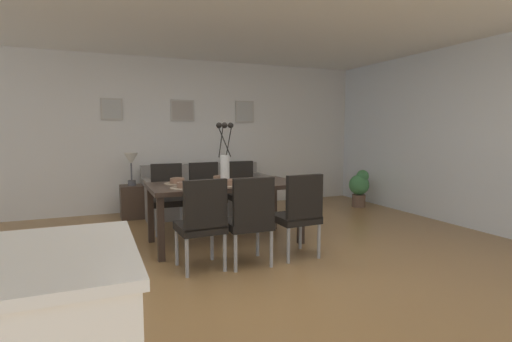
{
  "coord_description": "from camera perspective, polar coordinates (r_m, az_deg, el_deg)",
  "views": [
    {
      "loc": [
        -1.26,
        -3.59,
        1.38
      ],
      "look_at": [
        0.67,
        0.99,
        0.86
      ],
      "focal_mm": 27.29,
      "sensor_mm": 36.0,
      "label": 1
    }
  ],
  "objects": [
    {
      "name": "placemat_far_left",
      "position": [
        4.55,
        -3.77,
        -2.08
      ],
      "size": [
        0.32,
        0.32,
        0.01
      ],
      "primitive_type": "cylinder",
      "color": "#7F705B",
      "rests_on": "dining_table"
    },
    {
      "name": "dining_chair_near_right",
      "position": [
        5.46,
        -12.77,
        -3.32
      ],
      "size": [
        0.46,
        0.46,
        0.92
      ],
      "color": "black",
      "rests_on": "ground"
    },
    {
      "name": "placemat_near_left",
      "position": [
        4.4,
        -10.43,
        -2.44
      ],
      "size": [
        0.32,
        0.32,
        0.01
      ],
      "primitive_type": "cylinder",
      "color": "#7F705B",
      "rests_on": "dining_table"
    },
    {
      "name": "table_lamp",
      "position": [
        6.36,
        -17.84,
        1.31
      ],
      "size": [
        0.22,
        0.22,
        0.51
      ],
      "color": "#4C4C51",
      "rests_on": "side_table"
    },
    {
      "name": "ground_plane",
      "position": [
        4.05,
        -3.38,
        -13.97
      ],
      "size": [
        9.0,
        9.0,
        0.0
      ],
      "primitive_type": "plane",
      "color": "olive"
    },
    {
      "name": "sofa",
      "position": [
        6.61,
        -7.36,
        -3.64
      ],
      "size": [
        2.04,
        0.84,
        0.8
      ],
      "color": "gray",
      "rests_on": "ground"
    },
    {
      "name": "centerpiece_vase",
      "position": [
        4.71,
        -4.59,
        1.62
      ],
      "size": [
        0.21,
        0.23,
        0.73
      ],
      "color": "silver",
      "rests_on": "dining_table"
    },
    {
      "name": "potted_plant",
      "position": [
        7.26,
        14.93,
        -2.19
      ],
      "size": [
        0.36,
        0.36,
        0.67
      ],
      "color": "brown",
      "rests_on": "ground"
    },
    {
      "name": "framed_picture_right",
      "position": [
        7.27,
        -1.67,
        8.68
      ],
      "size": [
        0.35,
        0.03,
        0.39
      ],
      "color": "#B2ADA3"
    },
    {
      "name": "side_window_wall",
      "position": [
        6.33,
        28.16,
        4.56
      ],
      "size": [
        0.1,
        6.3,
        2.6
      ],
      "primitive_type": "cube",
      "color": "white",
      "rests_on": "ground"
    },
    {
      "name": "bowl_far_left",
      "position": [
        4.54,
        -3.77,
        -1.62
      ],
      "size": [
        0.17,
        0.17,
        0.07
      ],
      "color": "brown",
      "rests_on": "dining_table"
    },
    {
      "name": "dining_chair_mid_right",
      "position": [
        5.74,
        -2.09,
        -2.72
      ],
      "size": [
        0.45,
        0.45,
        0.92
      ],
      "color": "black",
      "rests_on": "ground"
    },
    {
      "name": "side_table",
      "position": [
        6.43,
        -17.66,
        -4.32
      ],
      "size": [
        0.36,
        0.36,
        0.52
      ],
      "primitive_type": "cube",
      "color": "#3D2D23",
      "rests_on": "ground"
    },
    {
      "name": "dining_chair_near_left",
      "position": [
        3.85,
        -7.89,
        -7.11
      ],
      "size": [
        0.46,
        0.46,
        0.92
      ],
      "color": "black",
      "rests_on": "ground"
    },
    {
      "name": "dining_table",
      "position": [
        4.75,
        -4.55,
        -2.74
      ],
      "size": [
        1.8,
        0.89,
        0.74
      ],
      "color": "#33261E",
      "rests_on": "ground"
    },
    {
      "name": "bowl_far_right",
      "position": [
        4.92,
        -5.3,
        -1.04
      ],
      "size": [
        0.17,
        0.17,
        0.07
      ],
      "color": "brown",
      "rests_on": "dining_table"
    },
    {
      "name": "bowl_near_right",
      "position": [
        4.79,
        -11.47,
        -1.33
      ],
      "size": [
        0.17,
        0.17,
        0.07
      ],
      "color": "brown",
      "rests_on": "dining_table"
    },
    {
      "name": "dining_chair_mid_left",
      "position": [
        4.23,
        6.28,
        -5.91
      ],
      "size": [
        0.46,
        0.46,
        0.92
      ],
      "color": "black",
      "rests_on": "ground"
    },
    {
      "name": "dining_chair_far_right",
      "position": [
        5.58,
        -7.31,
        -3.02
      ],
      "size": [
        0.45,
        0.45,
        0.92
      ],
      "color": "black",
      "rests_on": "ground"
    },
    {
      "name": "placemat_near_right",
      "position": [
        4.79,
        -11.47,
        -1.78
      ],
      "size": [
        0.32,
        0.32,
        0.01
      ],
      "primitive_type": "cylinder",
      "color": "#7F705B",
      "rests_on": "dining_table"
    },
    {
      "name": "framed_picture_left",
      "position": [
        6.78,
        -20.4,
        8.5
      ],
      "size": [
        0.34,
        0.03,
        0.35
      ],
      "color": "#B2ADA3"
    },
    {
      "name": "framed_picture_center",
      "position": [
        6.93,
        -10.72,
        8.71
      ],
      "size": [
        0.41,
        0.03,
        0.37
      ],
      "color": "#B2ADA3"
    },
    {
      "name": "placemat_far_right",
      "position": [
        4.93,
        -5.3,
        -1.47
      ],
      "size": [
        0.32,
        0.32,
        0.01
      ],
      "primitive_type": "cylinder",
      "color": "#7F705B",
      "rests_on": "dining_table"
    },
    {
      "name": "back_wall_panel",
      "position": [
        6.95,
        -12.46,
        5.2
      ],
      "size": [
        9.0,
        0.1,
        2.6
      ],
      "primitive_type": "cube",
      "color": "silver",
      "rests_on": "ground"
    },
    {
      "name": "bowl_near_left",
      "position": [
        4.4,
        -10.44,
        -1.96
      ],
      "size": [
        0.17,
        0.17,
        0.07
      ],
      "color": "brown",
      "rests_on": "dining_table"
    },
    {
      "name": "dining_chair_far_left",
      "position": [
        3.95,
        -0.91,
        -6.73
      ],
      "size": [
        0.45,
        0.45,
        0.92
      ],
      "color": "black",
      "rests_on": "ground"
    },
    {
      "name": "ceiling_panel",
      "position": [
        4.37,
        -5.51,
        22.72
      ],
      "size": [
        9.0,
        7.2,
        0.08
      ],
      "primitive_type": "cube",
      "color": "white"
    }
  ]
}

